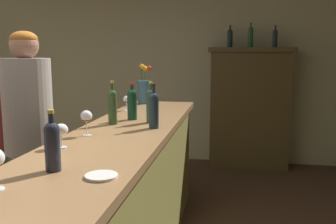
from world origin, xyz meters
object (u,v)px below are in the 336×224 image
at_px(bar_counter, 125,201).
at_px(wine_glass_mid, 61,130).
at_px(display_bottle_midleft, 251,36).
at_px(patron_near_entrance, 30,140).
at_px(display_bottle_left, 230,37).
at_px(wine_bottle_rose, 113,105).
at_px(wine_glass_spare, 127,100).
at_px(wine_bottle_syrah, 151,104).
at_px(display_cabinet, 250,106).
at_px(display_bottle_center, 275,37).
at_px(wine_glass_rear, 86,117).
at_px(cheese_plate, 101,176).
at_px(flower_arrangement, 144,89).
at_px(wine_bottle_riesling, 132,103).
at_px(wine_bottle_chardonnay, 154,109).
at_px(wine_bottle_malbec, 52,144).

bearing_deg(bar_counter, wine_glass_mid, -109.44).
distance_m(display_bottle_midleft, patron_near_entrance, 3.35).
bearing_deg(display_bottle_left, wine_glass_mid, -104.93).
relative_size(wine_bottle_rose, patron_near_entrance, 0.19).
bearing_deg(wine_glass_spare, display_bottle_midleft, 58.29).
relative_size(bar_counter, wine_bottle_syrah, 9.73).
relative_size(display_bottle_left, display_bottle_midleft, 0.92).
distance_m(display_cabinet, display_bottle_center, 0.97).
relative_size(wine_glass_rear, display_bottle_center, 0.56).
relative_size(wine_glass_spare, display_bottle_midleft, 0.41).
bearing_deg(cheese_plate, flower_arrangement, 99.08).
relative_size(wine_bottle_riesling, cheese_plate, 2.07).
bearing_deg(patron_near_entrance, wine_glass_mid, -56.19).
bearing_deg(flower_arrangement, wine_glass_spare, -95.27).
bearing_deg(display_bottle_center, wine_bottle_chardonnay, -111.94).
distance_m(wine_bottle_malbec, wine_bottle_riesling, 1.33).
bearing_deg(wine_bottle_riesling, wine_glass_spare, 111.45).
distance_m(wine_bottle_syrah, display_bottle_left, 2.60).
height_order(wine_glass_rear, display_bottle_center, display_bottle_center).
distance_m(wine_bottle_chardonnay, flower_arrangement, 1.33).
relative_size(wine_bottle_rose, wine_glass_spare, 2.39).
bearing_deg(flower_arrangement, wine_glass_rear, -90.00).
xyz_separation_m(wine_bottle_riesling, wine_bottle_chardonnay, (0.24, -0.31, 0.00)).
bearing_deg(display_cabinet, display_bottle_left, -180.00).
relative_size(wine_bottle_syrah, wine_glass_mid, 2.28).
bearing_deg(bar_counter, patron_near_entrance, -177.60).
xyz_separation_m(wine_bottle_rose, wine_glass_mid, (-0.06, -0.72, -0.05)).
bearing_deg(wine_bottle_syrah, wine_glass_mid, -111.36).
bearing_deg(wine_glass_rear, wine_bottle_syrah, 59.42).
relative_size(bar_counter, wine_glass_rear, 18.52).
distance_m(wine_bottle_riesling, wine_bottle_syrah, 0.20).
xyz_separation_m(wine_bottle_riesling, display_bottle_left, (0.73, 2.37, 0.60)).
bearing_deg(wine_glass_spare, cheese_plate, -77.10).
distance_m(cheese_plate, display_bottle_left, 3.86).
xyz_separation_m(bar_counter, wine_glass_spare, (-0.22, 0.83, 0.62)).
bearing_deg(display_cabinet, cheese_plate, -101.76).
xyz_separation_m(wine_bottle_rose, wine_bottle_chardonnay, (0.33, -0.09, -0.00)).
xyz_separation_m(bar_counter, wine_bottle_riesling, (-0.04, 0.38, 0.66)).
xyz_separation_m(wine_bottle_malbec, wine_bottle_rose, (-0.09, 1.11, 0.02)).
height_order(cheese_plate, patron_near_entrance, patron_near_entrance).
height_order(wine_bottle_rose, wine_glass_spare, wine_bottle_rose).
relative_size(wine_glass_mid, display_bottle_center, 0.47).
bearing_deg(wine_glass_mid, wine_bottle_riesling, 80.76).
bearing_deg(cheese_plate, wine_bottle_chardonnay, 89.95).
height_order(wine_bottle_chardonnay, wine_glass_rear, wine_bottle_chardonnay).
relative_size(wine_bottle_riesling, flower_arrangement, 0.70).
bearing_deg(display_bottle_center, display_bottle_left, 180.00).
distance_m(wine_bottle_rose, flower_arrangement, 1.18).
bearing_deg(wine_glass_rear, wine_bottle_chardonnay, 39.25).
bearing_deg(wine_bottle_malbec, flower_arrangement, 93.25).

